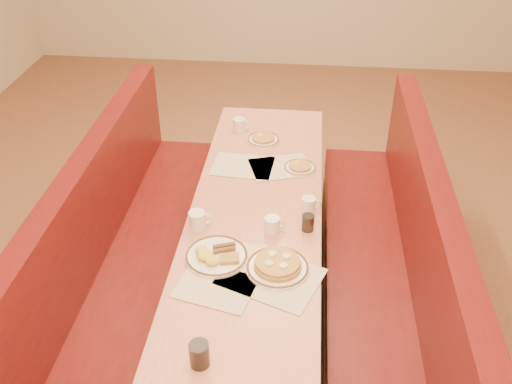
# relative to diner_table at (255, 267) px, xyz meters

# --- Properties ---
(ground) EXTENTS (8.00, 8.00, 0.00)m
(ground) POSITION_rel_diner_table_xyz_m (0.00, 0.00, -0.37)
(ground) COLOR #9E6647
(ground) RESTS_ON ground
(diner_table) EXTENTS (0.70, 2.50, 0.75)m
(diner_table) POSITION_rel_diner_table_xyz_m (0.00, 0.00, 0.00)
(diner_table) COLOR black
(diner_table) RESTS_ON ground
(booth_left) EXTENTS (0.55, 2.50, 1.05)m
(booth_left) POSITION_rel_diner_table_xyz_m (-0.73, 0.00, -0.01)
(booth_left) COLOR #4C3326
(booth_left) RESTS_ON ground
(booth_right) EXTENTS (0.55, 2.50, 1.05)m
(booth_right) POSITION_rel_diner_table_xyz_m (0.73, 0.00, -0.01)
(booth_right) COLOR #4C3326
(booth_right) RESTS_ON ground
(placemat_near_left) EXTENTS (0.39, 0.33, 0.00)m
(placemat_near_left) POSITION_rel_diner_table_xyz_m (-0.12, -0.57, 0.38)
(placemat_near_left) COLOR #F6DDC1
(placemat_near_left) RESTS_ON diner_table
(placemat_near_right) EXTENTS (0.53, 0.47, 0.00)m
(placemat_near_right) POSITION_rel_diner_table_xyz_m (0.12, -0.48, 0.38)
(placemat_near_right) COLOR #F6DDC1
(placemat_near_right) RESTS_ON diner_table
(placemat_far_left) EXTENTS (0.38, 0.29, 0.00)m
(placemat_far_left) POSITION_rel_diner_table_xyz_m (-0.12, 0.47, 0.38)
(placemat_far_left) COLOR #F6DDC1
(placemat_far_left) RESTS_ON diner_table
(placemat_far_right) EXTENTS (0.41, 0.35, 0.00)m
(placemat_far_right) POSITION_rel_diner_table_xyz_m (0.11, 0.48, 0.38)
(placemat_far_right) COLOR #F6DDC1
(placemat_far_right) RESTS_ON diner_table
(pancake_plate) EXTENTS (0.30, 0.30, 0.07)m
(pancake_plate) POSITION_rel_diner_table_xyz_m (0.15, -0.42, 0.40)
(pancake_plate) COLOR white
(pancake_plate) RESTS_ON diner_table
(eggs_plate) EXTENTS (0.30, 0.30, 0.06)m
(eggs_plate) POSITION_rel_diner_table_xyz_m (-0.15, -0.37, 0.39)
(eggs_plate) COLOR white
(eggs_plate) RESTS_ON diner_table
(extra_plate_mid) EXTENTS (0.19, 0.19, 0.04)m
(extra_plate_mid) POSITION_rel_diner_table_xyz_m (0.22, 0.47, 0.39)
(extra_plate_mid) COLOR white
(extra_plate_mid) RESTS_ON diner_table
(extra_plate_far) EXTENTS (0.21, 0.21, 0.04)m
(extra_plate_far) POSITION_rel_diner_table_xyz_m (-0.02, 0.79, 0.39)
(extra_plate_far) COLOR white
(extra_plate_far) RESTS_ON diner_table
(coffee_mug_a) EXTENTS (0.11, 0.08, 0.08)m
(coffee_mug_a) POSITION_rel_diner_table_xyz_m (0.10, -0.14, 0.42)
(coffee_mug_a) COLOR white
(coffee_mug_a) RESTS_ON diner_table
(coffee_mug_b) EXTENTS (0.12, 0.09, 0.09)m
(coffee_mug_b) POSITION_rel_diner_table_xyz_m (-0.28, -0.14, 0.42)
(coffee_mug_b) COLOR white
(coffee_mug_b) RESTS_ON diner_table
(coffee_mug_c) EXTENTS (0.11, 0.07, 0.08)m
(coffee_mug_c) POSITION_rel_diner_table_xyz_m (0.28, 0.06, 0.42)
(coffee_mug_c) COLOR white
(coffee_mug_c) RESTS_ON diner_table
(coffee_mug_d) EXTENTS (0.11, 0.08, 0.09)m
(coffee_mug_d) POSITION_rel_diner_table_xyz_m (-0.19, 0.91, 0.42)
(coffee_mug_d) COLOR white
(coffee_mug_d) RESTS_ON diner_table
(soda_tumbler_near) EXTENTS (0.08, 0.08, 0.11)m
(soda_tumbler_near) POSITION_rel_diner_table_xyz_m (-0.11, -0.99, 0.43)
(soda_tumbler_near) COLOR black
(soda_tumbler_near) RESTS_ON diner_table
(soda_tumbler_mid) EXTENTS (0.06, 0.06, 0.09)m
(soda_tumbler_mid) POSITION_rel_diner_table_xyz_m (0.28, -0.11, 0.42)
(soda_tumbler_mid) COLOR black
(soda_tumbler_mid) RESTS_ON diner_table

